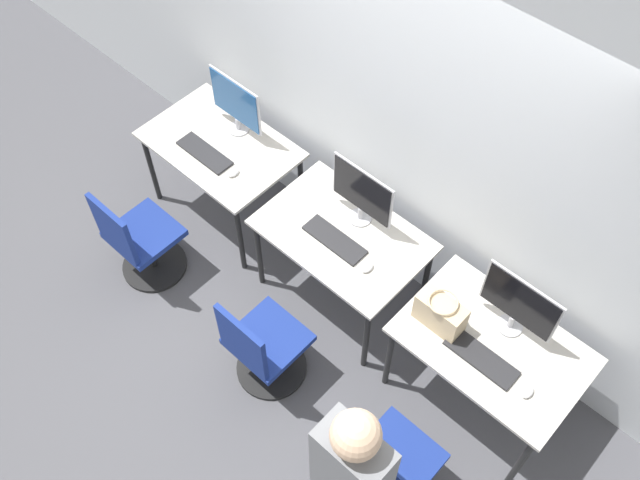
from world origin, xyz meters
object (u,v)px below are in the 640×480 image
keyboard_right (481,358)px  office_chair_right (390,469)px  monitor_left (236,103)px  monitor_center (362,194)px  keyboard_left (205,153)px  office_chair_center (263,349)px  handbag (440,313)px  mouse_right (527,392)px  office_chair_left (140,243)px  monitor_right (519,304)px  keyboard_center (335,240)px  mouse_left (233,173)px  mouse_center (367,268)px

keyboard_right → office_chair_right: (-0.04, -0.73, -0.39)m
monitor_left → monitor_center: bearing=-0.9°
keyboard_left → office_chair_center: 1.47m
handbag → mouse_right: bearing=-1.8°
office_chair_right → handbag: (-0.29, 0.75, 0.50)m
mouse_right → handbag: bearing=178.2°
office_chair_left → monitor_right: (2.37, 0.99, 0.64)m
monitor_center → office_chair_center: size_ratio=0.54×
office_chair_left → keyboard_right: office_chair_left is taller
keyboard_center → office_chair_right: office_chair_right is taller
mouse_left → mouse_right: 2.39m
mouse_center → handbag: handbag is taller
office_chair_center → mouse_left: bearing=144.2°
keyboard_left → monitor_left: bearing=90.0°
monitor_left → monitor_right: same height
monitor_left → mouse_center: (1.48, -0.29, -0.24)m
mouse_left → monitor_left: bearing=131.5°
monitor_left → mouse_center: monitor_left is taller
monitor_left → office_chair_left: (-0.00, -1.01, -0.64)m
office_chair_right → handbag: 0.95m
keyboard_right → handbag: (-0.33, 0.02, 0.11)m
monitor_right → handbag: bearing=-140.3°
keyboard_left → keyboard_right: (2.36, 0.01, 0.00)m
keyboard_left → office_chair_right: 2.47m
office_chair_left → keyboard_right: 2.50m
mouse_center → office_chair_center: 0.85m
monitor_center → mouse_center: size_ratio=5.31×
keyboard_center → mouse_center: (0.30, -0.02, 0.01)m
office_chair_left → keyboard_right: (2.37, 0.69, 0.39)m
mouse_center → office_chair_right: (0.85, -0.76, -0.40)m
mouse_left → office_chair_center: (0.95, -0.69, -0.40)m
keyboard_left → mouse_right: bearing=0.3°
keyboard_left → keyboard_center: bearing=3.0°
keyboard_right → monitor_center: bearing=165.7°
monitor_center → monitor_right: 1.18m
monitor_center → office_chair_center: 1.18m
office_chair_left → handbag: bearing=19.3°
mouse_left → office_chair_left: size_ratio=0.10×
office_chair_center → mouse_right: (1.44, 0.69, 0.40)m
keyboard_left → office_chair_left: bearing=-90.1°
office_chair_center → keyboard_left: bearing=151.3°
keyboard_left → handbag: 2.04m
keyboard_center → monitor_right: size_ratio=0.93×
monitor_left → office_chair_center: (1.24, -1.01, -0.64)m
monitor_left → monitor_right: (2.36, -0.03, 0.00)m
mouse_left → monitor_right: bearing=8.1°
mouse_center → monitor_right: size_ratio=0.19×
office_chair_center → office_chair_right: size_ratio=1.00×
monitor_right → keyboard_right: size_ratio=1.07×
monitor_center → mouse_left: bearing=-161.1°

